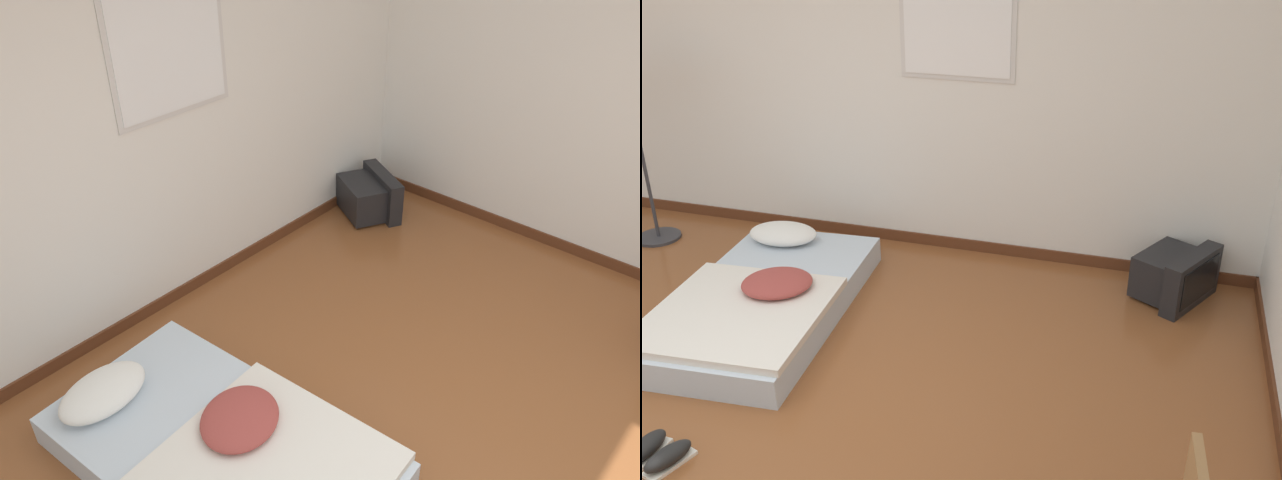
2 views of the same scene
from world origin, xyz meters
TOP-DOWN VIEW (x-y plane):
  - wall_back at (0.01, 2.61)m, footprint 7.77×0.08m
  - mattress_bed at (-0.53, 1.25)m, footprint 1.17×1.91m
  - crt_tv at (2.10, 2.27)m, footprint 0.61×0.66m

SIDE VIEW (x-z plane):
  - mattress_bed at x=-0.53m, z-range -0.04..0.29m
  - crt_tv at x=2.10m, z-range -0.01..0.37m
  - wall_back at x=0.01m, z-range -0.01..2.59m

